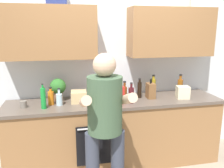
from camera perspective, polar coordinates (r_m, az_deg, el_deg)
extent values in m
plane|color=gray|center=(3.50, 0.83, -18.20)|extent=(12.00, 12.00, 0.00)
cube|color=silver|center=(3.40, -0.46, 3.42)|extent=(4.00, 0.06, 2.50)
cube|color=olive|center=(3.09, -14.97, 11.82)|extent=(1.17, 0.32, 0.65)
cube|color=olive|center=(3.43, 13.93, 11.96)|extent=(1.17, 0.32, 0.65)
cylinder|color=silver|center=(3.50, 16.09, 18.02)|extent=(0.27, 0.27, 0.10)
cube|color=olive|center=(3.30, 0.86, -11.81)|extent=(2.80, 0.60, 0.86)
cube|color=brown|center=(3.14, 0.88, -4.34)|extent=(2.84, 0.64, 0.04)
cube|color=black|center=(2.97, -3.01, -14.38)|extent=(0.56, 0.02, 0.50)
cylinder|color=silver|center=(2.85, -2.99, -10.49)|extent=(0.52, 0.02, 0.02)
cylinder|color=#383D4C|center=(2.62, 1.33, -19.39)|extent=(0.14, 0.14, 0.83)
cylinder|color=#3F593F|center=(2.30, -1.74, -5.02)|extent=(0.34, 0.34, 0.56)
sphere|color=#D8AD8C|center=(2.21, -1.81, 4.60)|extent=(0.22, 0.22, 0.22)
cylinder|color=#D8AD8C|center=(2.13, -6.49, -4.19)|extent=(0.09, 0.31, 0.19)
cylinder|color=#D8AD8C|center=(2.20, 3.94, -3.56)|extent=(0.09, 0.31, 0.19)
cylinder|color=#198C33|center=(2.90, -16.14, -3.36)|extent=(0.06, 0.06, 0.25)
cylinder|color=#198C33|center=(2.87, -16.32, -0.57)|extent=(0.02, 0.02, 0.04)
cylinder|color=black|center=(2.86, -16.36, -0.05)|extent=(0.02, 0.02, 0.01)
cylinder|color=#8C4C14|center=(3.58, 15.99, -0.63)|extent=(0.08, 0.08, 0.21)
cylinder|color=#8C4C14|center=(3.55, 16.12, 1.47)|extent=(0.04, 0.04, 0.06)
cylinder|color=black|center=(3.54, 16.16, 2.09)|extent=(0.04, 0.04, 0.02)
cylinder|color=olive|center=(3.44, 9.83, -0.72)|extent=(0.07, 0.07, 0.22)
cylinder|color=olive|center=(3.41, 9.92, 1.48)|extent=(0.03, 0.03, 0.05)
cylinder|color=black|center=(3.40, 9.94, 2.01)|extent=(0.04, 0.04, 0.02)
cylinder|color=black|center=(3.26, 6.59, -1.45)|extent=(0.06, 0.06, 0.21)
cylinder|color=black|center=(3.23, 6.65, 0.73)|extent=(0.03, 0.03, 0.04)
cylinder|color=black|center=(3.22, 6.66, 1.20)|extent=(0.04, 0.04, 0.02)
cylinder|color=brown|center=(3.23, 3.00, -2.06)|extent=(0.07, 0.07, 0.16)
cylinder|color=brown|center=(3.20, 3.03, -0.16)|extent=(0.03, 0.03, 0.06)
cylinder|color=black|center=(3.19, 3.04, 0.54)|extent=(0.04, 0.04, 0.02)
cylinder|color=silver|center=(3.00, -12.52, -3.67)|extent=(0.08, 0.08, 0.14)
cylinder|color=silver|center=(2.97, -12.62, -1.79)|extent=(0.03, 0.03, 0.06)
cylinder|color=black|center=(2.96, -12.66, -1.11)|extent=(0.03, 0.03, 0.01)
cylinder|color=#471419|center=(3.02, 4.62, -2.75)|extent=(0.07, 0.07, 0.20)
cylinder|color=#471419|center=(2.99, 4.67, -0.43)|extent=(0.03, 0.03, 0.05)
cylinder|color=black|center=(2.98, 4.68, 0.20)|extent=(0.03, 0.03, 0.01)
cylinder|color=orange|center=(3.04, -14.43, -3.31)|extent=(0.07, 0.07, 0.17)
cylinder|color=orange|center=(3.01, -14.54, -1.41)|extent=(0.03, 0.03, 0.04)
cylinder|color=black|center=(3.01, -14.57, -0.88)|extent=(0.04, 0.04, 0.02)
cylinder|color=slate|center=(3.04, -20.46, -4.58)|extent=(0.08, 0.08, 0.08)
cube|color=brown|center=(3.25, 9.24, -1.62)|extent=(0.10, 0.14, 0.21)
cylinder|color=black|center=(3.20, 9.21, 0.59)|extent=(0.02, 0.02, 0.06)
cylinder|color=black|center=(3.25, 9.45, 0.76)|extent=(0.02, 0.02, 0.06)
cylinder|color=#9E6647|center=(3.18, -12.71, -2.97)|extent=(0.11, 0.11, 0.11)
sphere|color=#2D6B28|center=(3.15, -12.84, -0.54)|extent=(0.20, 0.20, 0.20)
cube|color=red|center=(3.02, 0.32, -2.54)|extent=(0.26, 0.16, 0.21)
cube|color=tan|center=(3.08, -7.97, -3.01)|extent=(0.21, 0.22, 0.14)
cube|color=beige|center=(3.36, 16.60, -1.90)|extent=(0.19, 0.17, 0.17)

